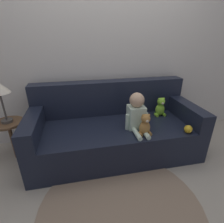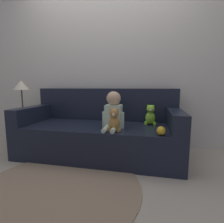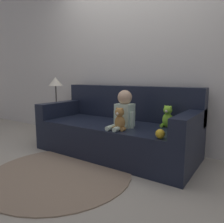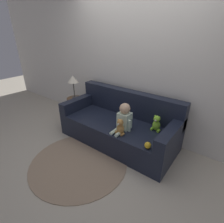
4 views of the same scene
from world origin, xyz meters
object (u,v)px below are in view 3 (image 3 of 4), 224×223
Objects in this scene: toy_ball at (160,134)px; side_table at (56,93)px; couch at (117,130)px; teddy_bear_brown at (120,120)px; plush_toy_side at (168,117)px; person_baby at (124,111)px.

side_table is (-1.96, 0.50, 0.27)m from toy_ball.
toy_ball is at bearing -29.54° from couch.
plush_toy_side is (0.38, 0.42, 0.00)m from teddy_bear_brown.
person_baby is 0.59m from toy_ball.
side_table is at bearing 168.98° from person_baby.
toy_ball is at bearing -22.89° from person_baby.
person_baby reaches higher than toy_ball.
couch is at bearing -3.85° from side_table.
plush_toy_side is 0.49m from toy_ball.
toy_ball is (0.74, -0.42, 0.15)m from couch.
teddy_bear_brown is (0.26, -0.36, 0.22)m from couch.
side_table reaches higher than teddy_bear_brown.
teddy_bear_brown is at bearing -132.35° from plush_toy_side.
person_baby reaches higher than plush_toy_side.
person_baby is 1.68× the size of plush_toy_side.
toy_ball is 0.09× the size of side_table.
toy_ball is (0.53, -0.22, -0.14)m from person_baby.
side_table reaches higher than person_baby.
teddy_bear_brown is 2.76× the size of toy_ball.
plush_toy_side is 1.87m from side_table.
teddy_bear_brown is 0.25× the size of side_table.
side_table is at bearing 163.46° from teddy_bear_brown.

